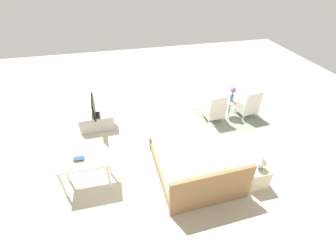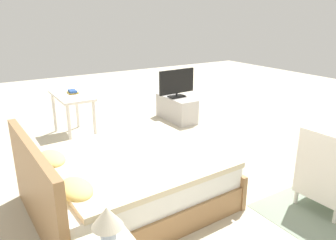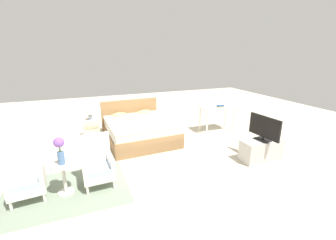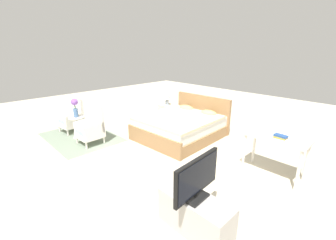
{
  "view_description": "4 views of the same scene",
  "coord_description": "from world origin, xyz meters",
  "px_view_note": "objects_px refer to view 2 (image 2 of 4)",
  "views": [
    {
      "loc": [
        1.18,
        4.45,
        4.21
      ],
      "look_at": [
        0.15,
        -0.03,
        0.82
      ],
      "focal_mm": 24.0,
      "sensor_mm": 36.0,
      "label": 1
    },
    {
      "loc": [
        -3.26,
        2.39,
        2.09
      ],
      "look_at": [
        0.25,
        0.18,
        0.72
      ],
      "focal_mm": 35.0,
      "sensor_mm": 36.0,
      "label": 2
    },
    {
      "loc": [
        -1.64,
        -4.69,
        2.38
      ],
      "look_at": [
        0.25,
        0.08,
        0.8
      ],
      "focal_mm": 24.0,
      "sensor_mm": 36.0,
      "label": 3
    },
    {
      "loc": [
        3.46,
        -3.02,
        2.25
      ],
      "look_at": [
        0.03,
        0.32,
        0.69
      ],
      "focal_mm": 24.0,
      "sensor_mm": 36.0,
      "label": 4
    }
  ],
  "objects_px": {
    "bed": "(124,181)",
    "tv_stand": "(176,109)",
    "vanity_desk": "(72,101)",
    "tv_flatscreen": "(177,83)",
    "book_stack": "(73,92)",
    "table_lamp": "(107,222)",
    "armchair_by_window_right": "(328,177)"
  },
  "relations": [
    {
      "from": "book_stack",
      "to": "tv_stand",
      "type": "bearing_deg",
      "value": -96.33
    },
    {
      "from": "book_stack",
      "to": "bed",
      "type": "bearing_deg",
      "value": 175.11
    },
    {
      "from": "bed",
      "to": "tv_stand",
      "type": "distance_m",
      "value": 3.17
    },
    {
      "from": "tv_stand",
      "to": "armchair_by_window_right",
      "type": "bearing_deg",
      "value": 174.08
    },
    {
      "from": "table_lamp",
      "to": "vanity_desk",
      "type": "xyz_separation_m",
      "value": [
        3.64,
        -0.83,
        -0.1
      ]
    },
    {
      "from": "bed",
      "to": "vanity_desk",
      "type": "distance_m",
      "value": 2.45
    },
    {
      "from": "tv_flatscreen",
      "to": "book_stack",
      "type": "bearing_deg",
      "value": 83.73
    },
    {
      "from": "bed",
      "to": "vanity_desk",
      "type": "height_order",
      "value": "bed"
    },
    {
      "from": "tv_flatscreen",
      "to": "vanity_desk",
      "type": "height_order",
      "value": "tv_flatscreen"
    },
    {
      "from": "tv_stand",
      "to": "vanity_desk",
      "type": "height_order",
      "value": "vanity_desk"
    },
    {
      "from": "table_lamp",
      "to": "tv_flatscreen",
      "type": "height_order",
      "value": "tv_flatscreen"
    },
    {
      "from": "table_lamp",
      "to": "vanity_desk",
      "type": "height_order",
      "value": "table_lamp"
    },
    {
      "from": "table_lamp",
      "to": "vanity_desk",
      "type": "relative_size",
      "value": 0.32
    },
    {
      "from": "armchair_by_window_right",
      "to": "vanity_desk",
      "type": "height_order",
      "value": "armchair_by_window_right"
    },
    {
      "from": "bed",
      "to": "tv_stand",
      "type": "bearing_deg",
      "value": -44.35
    },
    {
      "from": "armchair_by_window_right",
      "to": "vanity_desk",
      "type": "relative_size",
      "value": 0.88
    },
    {
      "from": "armchair_by_window_right",
      "to": "table_lamp",
      "type": "bearing_deg",
      "value": 89.16
    },
    {
      "from": "book_stack",
      "to": "table_lamp",
      "type": "bearing_deg",
      "value": 166.68
    },
    {
      "from": "table_lamp",
      "to": "book_stack",
      "type": "bearing_deg",
      "value": -13.32
    },
    {
      "from": "vanity_desk",
      "to": "book_stack",
      "type": "height_order",
      "value": "book_stack"
    },
    {
      "from": "tv_stand",
      "to": "vanity_desk",
      "type": "bearing_deg",
      "value": 85.77
    },
    {
      "from": "bed",
      "to": "armchair_by_window_right",
      "type": "relative_size",
      "value": 2.27
    },
    {
      "from": "vanity_desk",
      "to": "book_stack",
      "type": "relative_size",
      "value": 4.88
    },
    {
      "from": "tv_stand",
      "to": "book_stack",
      "type": "relative_size",
      "value": 4.51
    },
    {
      "from": "bed",
      "to": "tv_stand",
      "type": "xyz_separation_m",
      "value": [
        2.26,
        -2.21,
        -0.06
      ]
    },
    {
      "from": "tv_stand",
      "to": "tv_flatscreen",
      "type": "xyz_separation_m",
      "value": [
        0.0,
        0.0,
        0.53
      ]
    },
    {
      "from": "bed",
      "to": "book_stack",
      "type": "xyz_separation_m",
      "value": [
        2.49,
        -0.21,
        0.49
      ]
    },
    {
      "from": "table_lamp",
      "to": "tv_flatscreen",
      "type": "bearing_deg",
      "value": -39.54
    },
    {
      "from": "armchair_by_window_right",
      "to": "tv_stand",
      "type": "height_order",
      "value": "armchair_by_window_right"
    },
    {
      "from": "vanity_desk",
      "to": "bed",
      "type": "bearing_deg",
      "value": 176.0
    },
    {
      "from": "tv_stand",
      "to": "book_stack",
      "type": "height_order",
      "value": "book_stack"
    },
    {
      "from": "table_lamp",
      "to": "tv_stand",
      "type": "xyz_separation_m",
      "value": [
        3.48,
        -2.88,
        -0.5
      ]
    }
  ]
}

